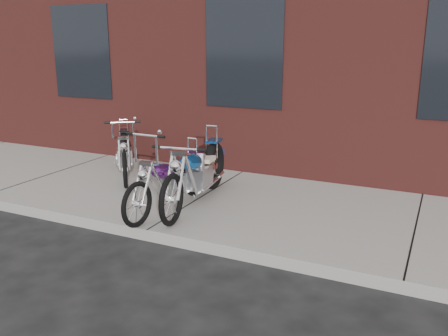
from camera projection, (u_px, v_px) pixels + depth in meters
The scene contains 5 objects.
ground at pixel (147, 241), 5.90m from camera, with size 120.00×120.00×0.00m, color black.
sidewalk at pixel (203, 200), 7.19m from camera, with size 22.00×3.00×0.15m, color gray.
chopper_purple at pixel (171, 183), 6.53m from camera, with size 0.50×2.05×1.15m.
chopper_blue at pixel (197, 175), 6.72m from camera, with size 0.59×2.33×1.02m.
chopper_third at pixel (125, 154), 8.18m from camera, with size 1.30×1.69×1.03m.
Camera 1 is at (3.21, -4.52, 2.41)m, focal length 38.00 mm.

